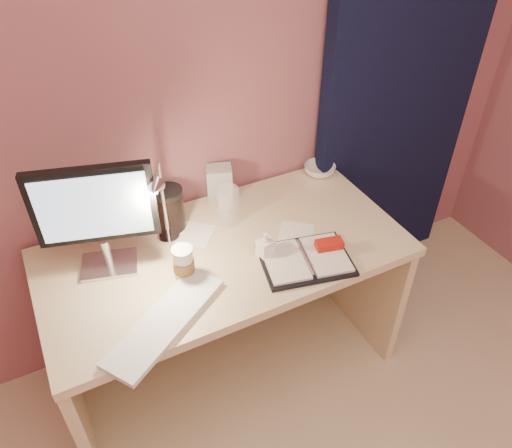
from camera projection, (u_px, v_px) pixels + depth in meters
name	position (u px, v px, depth m)	size (l,w,h in m)	color
room	(388.00, 74.00, 2.21)	(3.50, 3.50, 3.50)	#C6B28E
desk	(219.00, 278.00, 2.12)	(1.40, 0.70, 0.73)	beige
monitor	(96.00, 210.00, 1.68)	(0.40, 0.19, 0.44)	silver
keyboard	(165.00, 321.00, 1.63)	(0.48, 0.14, 0.02)	white
planner	(308.00, 258.00, 1.86)	(0.38, 0.31, 0.05)	black
paper_b	(296.00, 233.00, 1.99)	(0.13, 0.13, 0.00)	white
paper_c	(195.00, 234.00, 1.99)	(0.14, 0.14, 0.00)	white
coffee_cup	(184.00, 263.00, 1.78)	(0.08, 0.08, 0.12)	white
clear_cup	(228.00, 205.00, 2.01)	(0.09, 0.09, 0.15)	white
bowl	(320.00, 170.00, 2.31)	(0.14, 0.14, 0.05)	white
lotion_bottle	(265.00, 245.00, 1.85)	(0.05, 0.05, 0.12)	white
dark_jar	(170.00, 211.00, 1.97)	(0.12, 0.12, 0.16)	black
product_box	(219.00, 184.00, 2.12)	(0.11, 0.09, 0.16)	#B6B6B1
desk_lamp	(180.00, 199.00, 1.77)	(0.15, 0.23, 0.38)	silver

